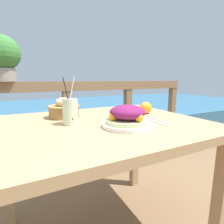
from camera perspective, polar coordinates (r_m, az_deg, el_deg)
patio_table at (r=0.99m, az=-3.97°, el=-8.60°), size 1.14×0.91×0.75m
railing_fence at (r=1.73m, az=-14.44°, el=-0.09°), size 2.80×0.08×0.96m
sea_backdrop at (r=4.25m, az=-21.62°, el=-1.14°), size 12.00×4.00×0.34m
salad_plate at (r=0.86m, az=5.04°, el=-1.78°), size 0.25×0.25×0.11m
drink_glass at (r=0.92m, az=-13.43°, el=0.16°), size 0.08×0.08×0.25m
bread_basket at (r=1.11m, az=-15.36°, el=0.90°), size 0.19×0.19×0.12m
potted_plant at (r=1.67m, az=-32.31°, el=15.26°), size 0.27×0.27×0.36m
fork at (r=0.98m, az=14.75°, el=-3.22°), size 0.02×0.18×0.00m
knife at (r=1.04m, az=15.16°, el=-2.45°), size 0.04×0.18×0.00m
orange_near_basket at (r=1.21m, az=10.96°, el=1.35°), size 0.08×0.08×0.08m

